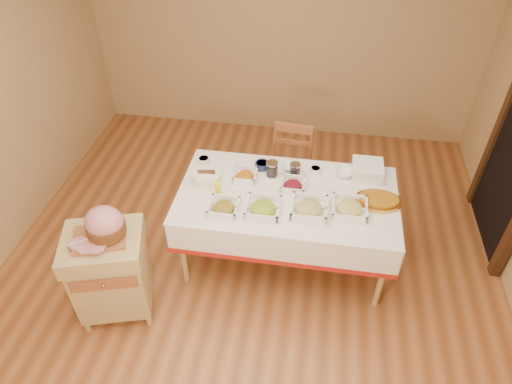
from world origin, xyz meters
The scene contains 22 objects.
room_shell centered at (0.00, 0.00, 1.30)m, with size 5.00×5.00×5.00m.
dining_table centered at (0.30, 0.30, 0.60)m, with size 1.82×1.02×0.76m.
butcher_cart centered at (-0.99, -0.48, 0.47)m, with size 0.69×0.63×0.82m.
dining_chair centered at (0.26, 0.99, 0.47)m, with size 0.44×0.43×0.92m.
ham_on_board centered at (-0.95, -0.45, 0.93)m, with size 0.39×0.37×0.26m.
serving_dish_a centered at (-0.18, 0.02, 0.79)m, with size 0.24×0.23×0.10m.
serving_dish_b centered at (0.13, 0.06, 0.80)m, with size 0.27×0.27×0.11m.
serving_dish_c centered at (0.49, 0.11, 0.80)m, with size 0.29×0.29×0.12m.
serving_dish_d centered at (0.81, 0.17, 0.79)m, with size 0.28×0.28×0.10m.
serving_dish_e centered at (-0.08, 0.45, 0.79)m, with size 0.21×0.20×0.09m.
serving_dish_f centered at (0.33, 0.39, 0.79)m, with size 0.21×0.20×0.10m.
small_bowl_left centered at (-0.49, 0.62, 0.79)m, with size 0.11×0.11×0.05m.
small_bowl_mid centered at (0.04, 0.62, 0.79)m, with size 0.13×0.13×0.05m.
small_bowl_right centered at (0.51, 0.63, 0.79)m, with size 0.10×0.10×0.05m.
bowl_white_imported centered at (0.29, 0.65, 0.78)m, with size 0.14×0.14×0.03m, color white.
bowl_small_imported centered at (0.76, 0.63, 0.78)m, with size 0.16×0.16×0.05m, color white.
preserve_jar_left centered at (0.14, 0.53, 0.82)m, with size 0.11×0.11×0.13m.
preserve_jar_right centered at (0.33, 0.56, 0.81)m, with size 0.09×0.09×0.12m.
mustard_bottle centered at (-0.27, 0.21, 0.83)m, with size 0.05×0.05×0.16m.
bread_basket centered at (-0.40, 0.36, 0.81)m, with size 0.25×0.25×0.11m.
plate_stack centered at (0.95, 0.67, 0.82)m, with size 0.26×0.26×0.11m.
brass_platter centered at (1.04, 0.31, 0.78)m, with size 0.37×0.27×0.05m.
Camera 1 is at (0.49, -2.57, 3.23)m, focal length 32.00 mm.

